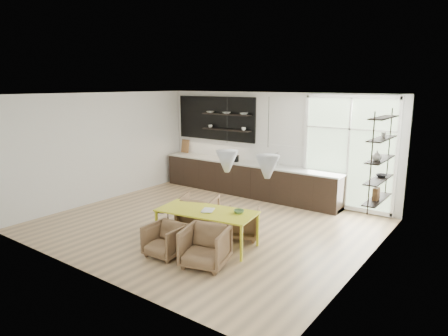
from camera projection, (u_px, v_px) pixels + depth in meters
room at (254, 157)px, 9.23m from camera, size 7.02×6.01×2.91m
kitchen_run at (245, 174)px, 11.40m from camera, size 5.54×0.69×2.75m
right_shelving at (380, 162)px, 7.65m from camera, size 0.26×1.22×1.90m
dining_table at (207, 213)px, 7.77m from camera, size 2.04×1.17×0.70m
armchair_back_left at (198, 212)px, 8.71m from camera, size 1.01×1.02×0.73m
armchair_back_right at (243, 223)px, 8.21m from camera, size 0.88×0.89×0.61m
armchair_front_left at (165, 240)px, 7.34m from camera, size 0.68×0.69×0.60m
armchair_front_right at (205, 247)px, 6.92m from camera, size 0.93×0.94×0.70m
wire_stool at (163, 217)px, 8.57m from camera, size 0.38×0.38×0.47m
table_book at (202, 210)px, 7.75m from camera, size 0.32×0.36×0.03m
table_bowl at (239, 211)px, 7.61m from camera, size 0.25×0.25×0.06m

